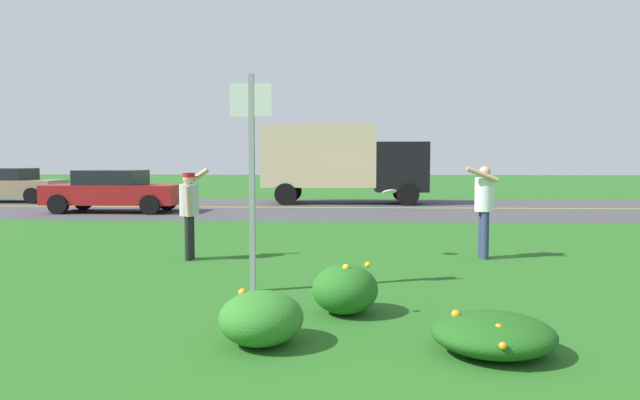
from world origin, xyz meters
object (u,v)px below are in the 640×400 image
at_px(person_thrower_red_cap_gray_shirt, 189,207).
at_px(car_red_center_left, 114,191).
at_px(car_tan_leftmost, 8,185).
at_px(frisbee_white, 389,192).
at_px(sign_post_near_path, 252,162).
at_px(person_catcher_white_shirt, 484,203).
at_px(box_truck_black, 341,160).

height_order(person_thrower_red_cap_gray_shirt, car_red_center_left, person_thrower_red_cap_gray_shirt).
bearing_deg(car_tan_leftmost, person_thrower_red_cap_gray_shirt, -49.21).
height_order(frisbee_white, car_red_center_left, car_red_center_left).
relative_size(car_tan_leftmost, car_red_center_left, 1.00).
xyz_separation_m(sign_post_near_path, frisbee_white, (2.03, 2.88, -0.55)).
xyz_separation_m(sign_post_near_path, person_thrower_red_cap_gray_shirt, (-1.56, 2.43, -0.81)).
bearing_deg(sign_post_near_path, person_catcher_white_shirt, 37.28).
distance_m(frisbee_white, car_tan_leftmost, 20.34).
height_order(sign_post_near_path, person_thrower_red_cap_gray_shirt, sign_post_near_path).
bearing_deg(box_truck_black, person_thrower_red_cap_gray_shirt, -100.21).
height_order(person_thrower_red_cap_gray_shirt, car_tan_leftmost, person_thrower_red_cap_gray_shirt).
distance_m(sign_post_near_path, frisbee_white, 3.57).
relative_size(frisbee_white, car_tan_leftmost, 0.06).
distance_m(person_catcher_white_shirt, car_red_center_left, 13.76).
relative_size(frisbee_white, box_truck_black, 0.04).
relative_size(person_thrower_red_cap_gray_shirt, car_red_center_left, 0.37).
distance_m(sign_post_near_path, box_truck_black, 16.16).
bearing_deg(person_catcher_white_shirt, car_red_center_left, 140.18).
height_order(car_red_center_left, box_truck_black, box_truck_black).
height_order(person_thrower_red_cap_gray_shirt, frisbee_white, person_thrower_red_cap_gray_shirt).
height_order(person_thrower_red_cap_gray_shirt, box_truck_black, box_truck_black).
bearing_deg(car_red_center_left, person_catcher_white_shirt, -39.82).
height_order(sign_post_near_path, frisbee_white, sign_post_near_path).
relative_size(person_catcher_white_shirt, car_red_center_left, 0.37).
xyz_separation_m(sign_post_near_path, box_truck_black, (0.91, 16.13, 0.04)).
bearing_deg(car_red_center_left, car_tan_leftmost, 145.62).
relative_size(person_catcher_white_shirt, frisbee_white, 6.21).
bearing_deg(frisbee_white, car_red_center_left, 135.29).
bearing_deg(sign_post_near_path, frisbee_white, 54.78).
height_order(frisbee_white, car_tan_leftmost, car_tan_leftmost).
bearing_deg(frisbee_white, sign_post_near_path, -125.22).
height_order(car_tan_leftmost, box_truck_black, box_truck_black).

